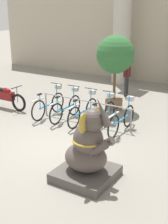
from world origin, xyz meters
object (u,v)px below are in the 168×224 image
bicycle_3 (102,115)px  bicycle_1 (66,107)px  bicycle_2 (84,111)px  person_pedestrian (127,72)px  elephant_statue (88,152)px  bicycle_0 (49,104)px  bicycle_4 (122,119)px  motorcycle (5,97)px  potted_tree (115,58)px

bicycle_3 → bicycle_1: bearing=179.6°
bicycle_2 → person_pedestrian: bearing=92.3°
elephant_statue → person_pedestrian: 6.93m
bicycle_0 → person_pedestrian: (1.25, 3.74, 0.61)m
bicycle_1 → bicycle_4: 2.10m
bicycle_0 → bicycle_1: bearing=4.2°
bicycle_3 → motorcycle: bearing=-176.6°
potted_tree → bicycle_1: bearing=-115.1°
bicycle_0 → bicycle_2: same height
bicycle_0 → bicycle_4: size_ratio=1.00×
bicycle_0 → bicycle_3: 2.10m
bicycle_4 → potted_tree: bearing=123.0°
bicycle_1 → motorcycle: 2.64m
motorcycle → person_pedestrian: size_ratio=1.18×
bicycle_2 → elephant_statue: elephant_statue is taller
bicycle_4 → person_pedestrian: person_pedestrian is taller
bicycle_1 → potted_tree: size_ratio=0.66×
bicycle_3 → person_pedestrian: bearing=102.9°
bicycle_0 → potted_tree: bearing=50.6°
bicycle_3 → bicycle_4: (0.70, -0.01, 0.00)m
motorcycle → potted_tree: size_ratio=0.74×
bicycle_1 → bicycle_4: size_ratio=1.00×
elephant_statue → bicycle_3: bearing=112.9°
bicycle_4 → bicycle_0: bearing=-179.4°
potted_tree → bicycle_0: bearing=-129.4°
bicycle_3 → bicycle_4: size_ratio=1.00×
bicycle_1 → person_pedestrian: (0.55, 3.69, 0.61)m
bicycle_0 → motorcycle: size_ratio=0.89×
bicycle_3 → elephant_statue: (1.22, -2.90, 0.24)m
bicycle_2 → potted_tree: size_ratio=0.66×
bicycle_3 → potted_tree: (-0.53, 1.88, 1.50)m
bicycle_4 → bicycle_3: bearing=179.0°
bicycle_1 → bicycle_3: size_ratio=1.00×
bicycle_2 → bicycle_4: size_ratio=1.00×
motorcycle → person_pedestrian: 5.09m
bicycle_0 → person_pedestrian: size_ratio=1.05×
elephant_statue → bicycle_4: bearing=100.3°
person_pedestrian → potted_tree: potted_tree is taller
bicycle_2 → bicycle_3: same height
bicycle_4 → motorcycle: size_ratio=0.89×
bicycle_2 → bicycle_0: bearing=-178.0°
potted_tree → elephant_statue: bearing=-69.9°
person_pedestrian → potted_tree: (0.32, -1.82, 0.89)m
bicycle_2 → potted_tree: potted_tree is taller
bicycle_3 → bicycle_4: bearing=-1.0°
bicycle_3 → person_pedestrian: person_pedestrian is taller
motorcycle → potted_tree: 4.35m
bicycle_4 → bicycle_1: bearing=179.4°
bicycle_2 → potted_tree: 2.40m
bicycle_1 → bicycle_4: (2.10, -0.02, 0.00)m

